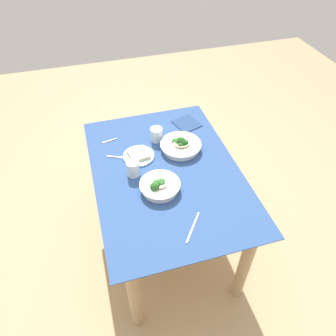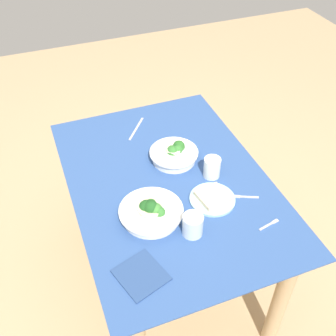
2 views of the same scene
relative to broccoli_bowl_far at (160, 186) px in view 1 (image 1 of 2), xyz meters
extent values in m
plane|color=tan|center=(0.13, -0.08, -0.74)|extent=(6.00, 6.00, 0.00)
cube|color=#2D4C84|center=(0.13, -0.08, -0.03)|extent=(1.20, 0.84, 0.01)
cube|color=tan|center=(0.13, -0.08, -0.05)|extent=(1.17, 0.81, 0.02)
cylinder|color=tan|center=(-0.37, -0.40, -0.40)|extent=(0.07, 0.07, 0.67)
cylinder|color=tan|center=(0.63, -0.40, -0.40)|extent=(0.07, 0.07, 0.67)
cylinder|color=tan|center=(-0.37, 0.25, -0.40)|extent=(0.07, 0.07, 0.67)
cylinder|color=tan|center=(0.63, 0.25, -0.40)|extent=(0.07, 0.07, 0.67)
cylinder|color=white|center=(0.00, 0.00, -0.01)|extent=(0.20, 0.20, 0.04)
cylinder|color=white|center=(0.00, 0.00, 0.01)|extent=(0.22, 0.22, 0.01)
sphere|color=#33702D|center=(0.00, 0.02, 0.02)|extent=(0.04, 0.04, 0.04)
sphere|color=#286023|center=(-0.02, 0.03, 0.02)|extent=(0.06, 0.06, 0.06)
sphere|color=#3D7A33|center=(0.00, -0.01, 0.02)|extent=(0.05, 0.05, 0.05)
sphere|color=#33702D|center=(0.00, -0.01, 0.02)|extent=(0.05, 0.05, 0.05)
sphere|color=#1E511E|center=(-0.01, 0.01, 0.02)|extent=(0.05, 0.05, 0.05)
cylinder|color=beige|center=(-0.01, 0.00, 0.03)|extent=(0.07, 0.07, 0.01)
cylinder|color=white|center=(0.30, -0.22, -0.01)|extent=(0.23, 0.23, 0.04)
cylinder|color=white|center=(0.30, -0.22, 0.01)|extent=(0.26, 0.26, 0.01)
sphere|color=#33702D|center=(0.32, -0.19, 0.02)|extent=(0.04, 0.04, 0.04)
sphere|color=#3D7A33|center=(0.31, -0.20, 0.02)|extent=(0.06, 0.06, 0.06)
sphere|color=#1E511E|center=(0.30, -0.22, 0.03)|extent=(0.06, 0.06, 0.06)
sphere|color=#286023|center=(0.27, -0.21, 0.02)|extent=(0.04, 0.04, 0.04)
sphere|color=#1E511E|center=(0.28, -0.23, 0.02)|extent=(0.06, 0.06, 0.06)
cylinder|color=beige|center=(0.30, -0.22, 0.02)|extent=(0.10, 0.10, 0.01)
cylinder|color=#99C6D1|center=(0.30, 0.05, -0.03)|extent=(0.19, 0.19, 0.01)
cube|color=beige|center=(0.30, 0.05, -0.01)|extent=(0.13, 0.13, 0.02)
cylinder|color=silver|center=(0.16, 0.11, 0.01)|extent=(0.07, 0.07, 0.09)
cylinder|color=silver|center=(0.43, -0.09, 0.01)|extent=(0.08, 0.08, 0.09)
cube|color=#B7B7BC|center=(0.34, 0.20, -0.03)|extent=(0.04, 0.07, 0.00)
cube|color=#B7B7BC|center=(0.32, 0.15, -0.03)|extent=(0.02, 0.03, 0.00)
cube|color=#B7B7BC|center=(0.50, 0.19, -0.03)|extent=(0.02, 0.07, 0.00)
cube|color=#B7B7BC|center=(0.49, 0.23, -0.03)|extent=(0.02, 0.03, 0.00)
cube|color=#B7B7BC|center=(-0.29, -0.09, -0.03)|extent=(0.16, 0.12, 0.00)
cube|color=navy|center=(0.54, -0.34, -0.03)|extent=(0.20, 0.20, 0.01)
camera|label=1|loc=(-1.14, 0.28, 1.27)|focal=34.22mm
camera|label=2|loc=(1.34, -0.54, 1.21)|focal=44.08mm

